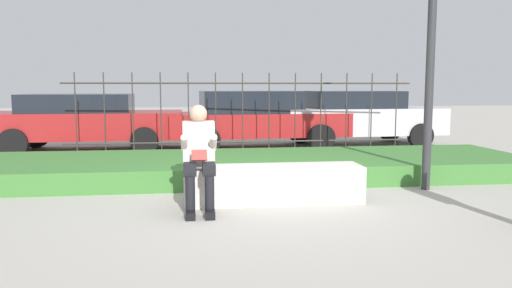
{
  "coord_description": "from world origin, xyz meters",
  "views": [
    {
      "loc": [
        -1.05,
        -6.26,
        1.49
      ],
      "look_at": [
        -0.15,
        0.68,
        0.68
      ],
      "focal_mm": 35.0,
      "sensor_mm": 36.0,
      "label": 1
    }
  ],
  "objects_px": {
    "car_parked_right": "(358,116)",
    "street_lamp": "(432,31)",
    "stone_bench": "(273,186)",
    "car_parked_center": "(255,118)",
    "car_parked_left": "(85,120)",
    "person_seated_reader": "(199,153)"
  },
  "relations": [
    {
      "from": "stone_bench",
      "to": "car_parked_left",
      "type": "relative_size",
      "value": 0.52
    },
    {
      "from": "stone_bench",
      "to": "car_parked_center",
      "type": "bearing_deg",
      "value": 85.02
    },
    {
      "from": "person_seated_reader",
      "to": "car_parked_right",
      "type": "relative_size",
      "value": 0.31
    },
    {
      "from": "car_parked_left",
      "to": "car_parked_center",
      "type": "relative_size",
      "value": 1.02
    },
    {
      "from": "person_seated_reader",
      "to": "street_lamp",
      "type": "height_order",
      "value": "street_lamp"
    },
    {
      "from": "person_seated_reader",
      "to": "car_parked_center",
      "type": "height_order",
      "value": "car_parked_center"
    },
    {
      "from": "stone_bench",
      "to": "car_parked_right",
      "type": "height_order",
      "value": "car_parked_right"
    },
    {
      "from": "person_seated_reader",
      "to": "street_lamp",
      "type": "xyz_separation_m",
      "value": [
        3.28,
        0.81,
        1.57
      ]
    },
    {
      "from": "car_parked_right",
      "to": "street_lamp",
      "type": "xyz_separation_m",
      "value": [
        -0.81,
        -5.4,
        1.53
      ]
    },
    {
      "from": "car_parked_center",
      "to": "street_lamp",
      "type": "xyz_separation_m",
      "value": [
        1.84,
        -5.14,
        1.53
      ]
    },
    {
      "from": "person_seated_reader",
      "to": "car_parked_left",
      "type": "bearing_deg",
      "value": 112.93
    },
    {
      "from": "car_parked_left",
      "to": "car_parked_right",
      "type": "bearing_deg",
      "value": 1.11
    },
    {
      "from": "car_parked_right",
      "to": "street_lamp",
      "type": "distance_m",
      "value": 5.67
    },
    {
      "from": "car_parked_right",
      "to": "car_parked_center",
      "type": "xyz_separation_m",
      "value": [
        -2.65,
        -0.26,
        -0.0
      ]
    },
    {
      "from": "person_seated_reader",
      "to": "car_parked_right",
      "type": "xyz_separation_m",
      "value": [
        4.1,
        6.21,
        0.04
      ]
    },
    {
      "from": "car_parked_right",
      "to": "street_lamp",
      "type": "height_order",
      "value": "street_lamp"
    },
    {
      "from": "car_parked_right",
      "to": "street_lamp",
      "type": "relative_size",
      "value": 1.12
    },
    {
      "from": "person_seated_reader",
      "to": "car_parked_right",
      "type": "height_order",
      "value": "car_parked_right"
    },
    {
      "from": "stone_bench",
      "to": "car_parked_center",
      "type": "xyz_separation_m",
      "value": [
        0.49,
        5.64,
        0.52
      ]
    },
    {
      "from": "person_seated_reader",
      "to": "car_parked_center",
      "type": "xyz_separation_m",
      "value": [
        1.45,
        5.95,
        0.03
      ]
    },
    {
      "from": "car_parked_center",
      "to": "street_lamp",
      "type": "relative_size",
      "value": 1.19
    },
    {
      "from": "stone_bench",
      "to": "street_lamp",
      "type": "distance_m",
      "value": 3.14
    }
  ]
}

